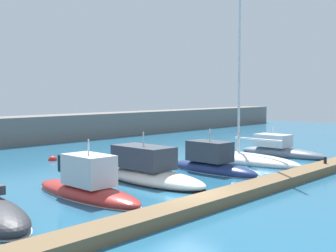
{
  "coord_description": "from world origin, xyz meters",
  "views": [
    {
      "loc": [
        -16.63,
        -13.63,
        5.23
      ],
      "look_at": [
        4.23,
        5.09,
        3.18
      ],
      "focal_mm": 49.05,
      "sensor_mm": 36.0,
      "label": 1
    }
  ],
  "objects": [
    {
      "name": "mooring_buoy_red",
      "position": [
        3.52,
        16.41,
        0.0
      ],
      "size": [
        0.7,
        0.7,
        0.7
      ],
      "primitive_type": "sphere",
      "color": "red",
      "rests_on": "ground_plane"
    },
    {
      "name": "motorboat_navy_sixth",
      "position": [
        7.59,
        4.22,
        0.56
      ],
      "size": [
        2.35,
        7.04,
        3.15
      ],
      "rotation": [
        0.0,
        0.0,
        1.52
      ],
      "color": "navy",
      "rests_on": "ground_plane"
    },
    {
      "name": "mooring_buoy_yellow",
      "position": [
        2.79,
        14.05,
        0.0
      ],
      "size": [
        0.59,
        0.59,
        0.59
      ],
      "primitive_type": "sphere",
      "color": "yellow",
      "rests_on": "ground_plane"
    },
    {
      "name": "dock_pier",
      "position": [
        0.0,
        -1.22,
        0.25
      ],
      "size": [
        41.7,
        1.49,
        0.51
      ],
      "primitive_type": "cube",
      "color": "brown",
      "rests_on": "ground_plane"
    },
    {
      "name": "ground_plane",
      "position": [
        0.0,
        0.0,
        0.0
      ],
      "size": [
        120.0,
        120.0,
        0.0
      ],
      "primitive_type": "plane",
      "color": "#236084"
    },
    {
      "name": "dock_bollard",
      "position": [
        12.9,
        -1.22,
        0.73
      ],
      "size": [
        0.2,
        0.2,
        0.44
      ],
      "primitive_type": "cylinder",
      "color": "black",
      "rests_on": "dock_pier"
    },
    {
      "name": "motorboat_slate_eighth",
      "position": [
        17.65,
        4.7,
        0.49
      ],
      "size": [
        2.27,
        7.77,
        2.65
      ],
      "rotation": [
        0.0,
        0.0,
        1.53
      ],
      "color": "slate",
      "rests_on": "ground_plane"
    },
    {
      "name": "motorboat_red_fourth",
      "position": [
        -2.46,
        4.56,
        0.55
      ],
      "size": [
        2.68,
        8.11,
        3.15
      ],
      "rotation": [
        0.0,
        0.0,
        1.52
      ],
      "color": "#B72D28",
      "rests_on": "ground_plane"
    },
    {
      "name": "motorboat_ivory_fifth",
      "position": [
        2.38,
        4.88,
        0.61
      ],
      "size": [
        3.01,
        8.03,
        3.19
      ],
      "rotation": [
        0.0,
        0.0,
        1.53
      ],
      "color": "silver",
      "rests_on": "ground_plane"
    },
    {
      "name": "sailboat_white_seventh",
      "position": [
        12.59,
        4.99,
        0.29
      ],
      "size": [
        3.14,
        9.49,
        17.24
      ],
      "rotation": [
        0.0,
        0.0,
        1.54
      ],
      "color": "white",
      "rests_on": "ground_plane"
    }
  ]
}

